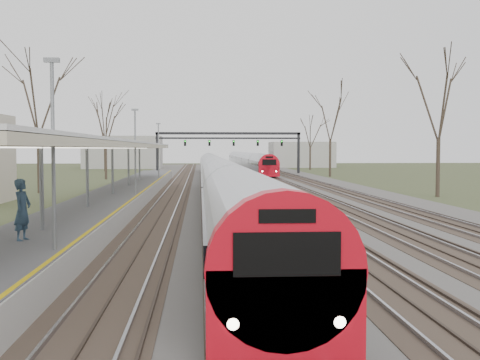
% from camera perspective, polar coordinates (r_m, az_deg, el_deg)
% --- Properties ---
extents(track_bed, '(24.00, 160.00, 0.22)m').
position_cam_1_polar(track_bed, '(57.31, 0.33, -0.64)').
color(track_bed, '#474442').
rests_on(track_bed, ground).
extents(platform, '(3.50, 69.00, 1.00)m').
position_cam_1_polar(platform, '(40.01, -11.26, -1.65)').
color(platform, '#9E9B93').
rests_on(platform, ground).
extents(canopy, '(4.10, 50.00, 3.11)m').
position_cam_1_polar(canopy, '(35.41, -12.26, 3.30)').
color(canopy, slate).
rests_on(canopy, platform).
extents(signal_gantry, '(21.00, 0.59, 6.08)m').
position_cam_1_polar(signal_gantry, '(87.14, -1.08, 3.79)').
color(signal_gantry, black).
rests_on(signal_gantry, ground).
extents(tree_west_far, '(5.50, 5.50, 11.33)m').
position_cam_1_polar(tree_west_far, '(51.92, -18.63, 7.61)').
color(tree_west_far, '#2D231C').
rests_on(tree_west_far, ground).
extents(tree_east_far, '(5.00, 5.00, 10.30)m').
position_cam_1_polar(tree_east_far, '(47.66, 18.36, 7.16)').
color(tree_east_far, '#2D231C').
rests_on(tree_east_far, ground).
extents(train_near, '(2.62, 90.21, 3.05)m').
position_cam_1_polar(train_near, '(54.24, -2.37, 0.65)').
color(train_near, '#AAADB4').
rests_on(train_near, ground).
extents(train_far, '(2.62, 75.21, 3.05)m').
position_cam_1_polar(train_far, '(109.95, 0.55, 1.84)').
color(train_far, '#AAADB4').
rests_on(train_far, ground).
extents(passenger, '(0.57, 0.74, 1.83)m').
position_cam_1_polar(passenger, '(18.61, -19.93, -2.70)').
color(passenger, '#2F475D').
rests_on(passenger, platform).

